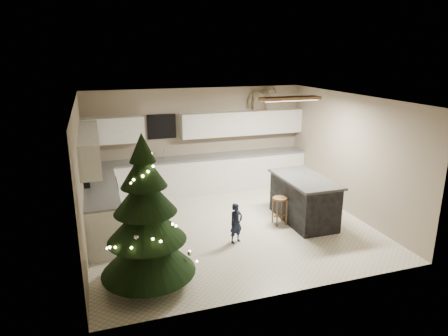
{
  "coord_description": "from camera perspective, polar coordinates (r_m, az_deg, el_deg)",
  "views": [
    {
      "loc": [
        -2.46,
        -7.11,
        3.43
      ],
      "look_at": [
        0.0,
        0.35,
        1.15
      ],
      "focal_mm": 32.0,
      "sensor_mm": 36.0,
      "label": 1
    }
  ],
  "objects": [
    {
      "name": "bar_stool",
      "position": [
        8.3,
        7.99,
        -5.14
      ],
      "size": [
        0.3,
        0.3,
        0.58
      ],
      "rotation": [
        0.0,
        0.0,
        0.33
      ],
      "color": "brown",
      "rests_on": "ground_plane"
    },
    {
      "name": "christmas_tree",
      "position": [
        6.06,
        -11.01,
        -8.04
      ],
      "size": [
        1.48,
        1.43,
        2.37
      ],
      "rotation": [
        0.0,
        0.0,
        -0.19
      ],
      "color": "#3F2816",
      "rests_on": "ground_plane"
    },
    {
      "name": "toddler",
      "position": [
        7.47,
        1.75,
        -7.88
      ],
      "size": [
        0.32,
        0.26,
        0.77
      ],
      "primitive_type": "imported",
      "rotation": [
        0.0,
        0.0,
        0.33
      ],
      "color": "black",
      "rests_on": "ground_plane"
    },
    {
      "name": "room_shell",
      "position": [
        7.71,
        0.97,
        3.61
      ],
      "size": [
        5.52,
        5.02,
        2.61
      ],
      "color": "gray",
      "rests_on": "ground_plane"
    },
    {
      "name": "rocking_horse",
      "position": [
        10.35,
        5.37,
        9.95
      ],
      "size": [
        0.72,
        0.36,
        0.61
      ],
      "rotation": [
        0.0,
        0.0,
        1.63
      ],
      "color": "brown",
      "rests_on": "cabinetry"
    },
    {
      "name": "ground_plane",
      "position": [
        8.26,
        0.77,
        -8.33
      ],
      "size": [
        5.5,
        5.5,
        0.0
      ],
      "primitive_type": "plane",
      "color": "beige"
    },
    {
      "name": "island",
      "position": [
        8.52,
        11.3,
        -4.39
      ],
      "size": [
        0.9,
        1.7,
        0.95
      ],
      "color": "black",
      "rests_on": "ground_plane"
    },
    {
      "name": "cabinetry",
      "position": [
        9.28,
        -7.87,
        -0.69
      ],
      "size": [
        5.5,
        3.2,
        2.0
      ],
      "color": "white",
      "rests_on": "ground_plane"
    }
  ]
}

